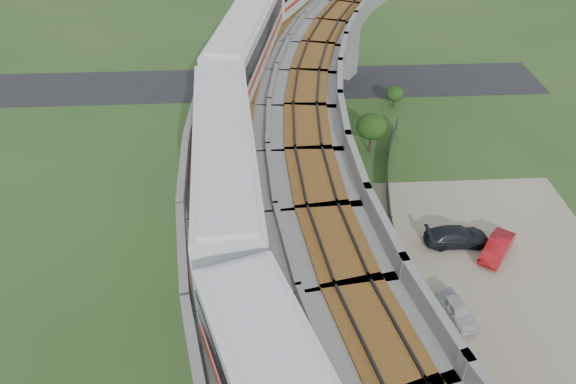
# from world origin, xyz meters

# --- Properties ---
(ground) EXTENTS (160.00, 160.00, 0.00)m
(ground) POSITION_xyz_m (0.00, 0.00, 0.00)
(ground) COLOR #2B4F1F
(ground) RESTS_ON ground
(dirt_lot) EXTENTS (18.00, 26.00, 0.04)m
(dirt_lot) POSITION_xyz_m (14.00, -2.00, 0.02)
(dirt_lot) COLOR gray
(dirt_lot) RESTS_ON ground
(asphalt_road) EXTENTS (60.00, 8.00, 0.03)m
(asphalt_road) POSITION_xyz_m (0.00, 30.00, 0.01)
(asphalt_road) COLOR #232326
(asphalt_road) RESTS_ON ground
(viaduct) EXTENTS (19.58, 73.98, 11.40)m
(viaduct) POSITION_xyz_m (3.84, 0.00, 9.05)
(viaduct) COLOR #99968E
(viaduct) RESTS_ON ground
(metro_train) EXTENTS (11.97, 61.26, 3.64)m
(metro_train) POSITION_xyz_m (0.42, 2.86, 12.31)
(metro_train) COLOR silver
(metro_train) RESTS_ON ground
(fence) EXTENTS (3.87, 38.73, 1.50)m
(fence) POSITION_xyz_m (9.75, 0.00, 0.75)
(fence) COLOR #2D382D
(fence) RESTS_ON ground
(tree_0) EXTENTS (1.81, 1.81, 2.29)m
(tree_0) POSITION_xyz_m (12.90, 23.92, 1.51)
(tree_0) COLOR #382314
(tree_0) RESTS_ON ground
(tree_1) EXTENTS (2.67, 2.67, 3.64)m
(tree_1) POSITION_xyz_m (9.10, 15.91, 2.50)
(tree_1) COLOR #382314
(tree_1) RESTS_ON ground
(tree_2) EXTENTS (2.18, 2.18, 2.60)m
(tree_2) POSITION_xyz_m (6.94, 8.11, 1.67)
(tree_2) COLOR #382314
(tree_2) RESTS_ON ground
(tree_3) EXTENTS (2.28, 2.28, 2.68)m
(tree_3) POSITION_xyz_m (6.23, 3.08, 1.70)
(tree_3) COLOR #382314
(tree_3) RESTS_ON ground
(tree_4) EXTENTS (3.11, 3.11, 3.25)m
(tree_4) POSITION_xyz_m (7.12, -2.91, 1.93)
(tree_4) COLOR #382314
(tree_4) RESTS_ON ground
(car_white) EXTENTS (2.16, 3.63, 1.16)m
(car_white) POSITION_xyz_m (11.14, -3.19, 0.62)
(car_white) COLOR silver
(car_white) RESTS_ON dirt_lot
(car_red) EXTENTS (3.45, 3.86, 1.27)m
(car_red) POSITION_xyz_m (15.51, 2.15, 0.68)
(car_red) COLOR #AA0F15
(car_red) RESTS_ON dirt_lot
(car_dark) EXTENTS (4.49, 1.84, 1.30)m
(car_dark) POSITION_xyz_m (13.09, 3.44, 0.69)
(car_dark) COLOR black
(car_dark) RESTS_ON dirt_lot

